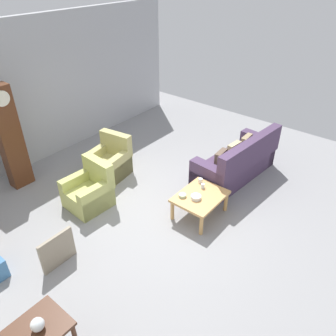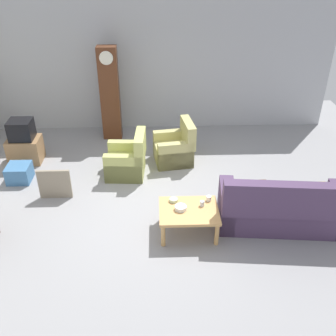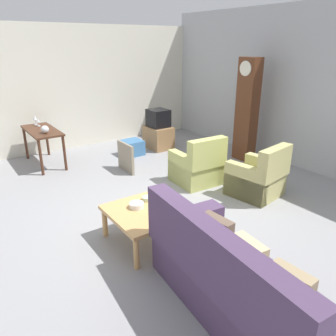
{
  "view_description": "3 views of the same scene",
  "coord_description": "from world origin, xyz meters",
  "px_view_note": "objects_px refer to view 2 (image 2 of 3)",
  "views": [
    {
      "loc": [
        -3.7,
        -3.2,
        4.19
      ],
      "look_at": [
        0.46,
        0.15,
        0.74
      ],
      "focal_mm": 35.26,
      "sensor_mm": 36.0,
      "label": 1
    },
    {
      "loc": [
        -0.05,
        -5.58,
        4.25
      ],
      "look_at": [
        0.15,
        0.34,
        0.67
      ],
      "focal_mm": 41.17,
      "sensor_mm": 36.0,
      "label": 2
    },
    {
      "loc": [
        3.7,
        -2.49,
        2.48
      ],
      "look_at": [
        -0.07,
        0.16,
        0.72
      ],
      "focal_mm": 35.31,
      "sensor_mm": 36.0,
      "label": 3
    }
  ],
  "objects_px": {
    "armchair_olive_far": "(175,149)",
    "grandfather_clock": "(110,94)",
    "couch_floral": "(283,209)",
    "bowl_white_stacked": "(181,208)",
    "bowl_shallow_green": "(174,200)",
    "tv_stand_cabinet": "(25,150)",
    "tv_crt": "(21,130)",
    "coffee_table_wood": "(189,213)",
    "cup_blue_rimmed": "(202,203)",
    "framed_picture_leaning": "(55,184)",
    "armchair_olive_near": "(128,161)",
    "cup_white_porcelain": "(209,198)",
    "storage_box_blue": "(19,173)"
  },
  "relations": [
    {
      "from": "armchair_olive_far",
      "to": "grandfather_clock",
      "type": "xyz_separation_m",
      "value": [
        -1.46,
        1.24,
        0.8
      ]
    },
    {
      "from": "couch_floral",
      "to": "bowl_white_stacked",
      "type": "distance_m",
      "value": 1.72
    },
    {
      "from": "armchair_olive_far",
      "to": "bowl_shallow_green",
      "type": "height_order",
      "value": "armchair_olive_far"
    },
    {
      "from": "tv_stand_cabinet",
      "to": "tv_crt",
      "type": "distance_m",
      "value": 0.48
    },
    {
      "from": "coffee_table_wood",
      "to": "grandfather_clock",
      "type": "xyz_separation_m",
      "value": [
        -1.57,
        3.59,
        0.71
      ]
    },
    {
      "from": "couch_floral",
      "to": "armchair_olive_far",
      "type": "height_order",
      "value": "couch_floral"
    },
    {
      "from": "tv_crt",
      "to": "cup_blue_rimmed",
      "type": "distance_m",
      "value": 4.3
    },
    {
      "from": "framed_picture_leaning",
      "to": "cup_blue_rimmed",
      "type": "height_order",
      "value": "framed_picture_leaning"
    },
    {
      "from": "armchair_olive_near",
      "to": "tv_crt",
      "type": "bearing_deg",
      "value": 164.63
    },
    {
      "from": "framed_picture_leaning",
      "to": "bowl_white_stacked",
      "type": "relative_size",
      "value": 3.14
    },
    {
      "from": "couch_floral",
      "to": "cup_white_porcelain",
      "type": "bearing_deg",
      "value": 173.51
    },
    {
      "from": "coffee_table_wood",
      "to": "tv_stand_cabinet",
      "type": "relative_size",
      "value": 1.41
    },
    {
      "from": "cup_white_porcelain",
      "to": "bowl_shallow_green",
      "type": "relative_size",
      "value": 0.59
    },
    {
      "from": "tv_crt",
      "to": "armchair_olive_far",
      "type": "bearing_deg",
      "value": -2.16
    },
    {
      "from": "armchair_olive_near",
      "to": "grandfather_clock",
      "type": "relative_size",
      "value": 0.42
    },
    {
      "from": "armchair_olive_far",
      "to": "tv_stand_cabinet",
      "type": "distance_m",
      "value": 3.25
    },
    {
      "from": "framed_picture_leaning",
      "to": "storage_box_blue",
      "type": "bearing_deg",
      "value": 144.02
    },
    {
      "from": "armchair_olive_near",
      "to": "grandfather_clock",
      "type": "bearing_deg",
      "value": 105.0
    },
    {
      "from": "armchair_olive_far",
      "to": "tv_stand_cabinet",
      "type": "relative_size",
      "value": 1.35
    },
    {
      "from": "grandfather_clock",
      "to": "bowl_white_stacked",
      "type": "xyz_separation_m",
      "value": [
        1.43,
        -3.58,
        -0.61
      ]
    },
    {
      "from": "armchair_olive_far",
      "to": "bowl_shallow_green",
      "type": "relative_size",
      "value": 6.3
    },
    {
      "from": "cup_white_porcelain",
      "to": "cup_blue_rimmed",
      "type": "relative_size",
      "value": 0.97
    },
    {
      "from": "couch_floral",
      "to": "framed_picture_leaning",
      "type": "relative_size",
      "value": 3.62
    },
    {
      "from": "grandfather_clock",
      "to": "storage_box_blue",
      "type": "relative_size",
      "value": 4.79
    },
    {
      "from": "framed_picture_leaning",
      "to": "bowl_shallow_green",
      "type": "xyz_separation_m",
      "value": [
        2.17,
        -0.82,
        0.19
      ]
    },
    {
      "from": "coffee_table_wood",
      "to": "bowl_white_stacked",
      "type": "distance_m",
      "value": 0.17
    },
    {
      "from": "armchair_olive_near",
      "to": "bowl_shallow_green",
      "type": "distance_m",
      "value": 1.84
    },
    {
      "from": "couch_floral",
      "to": "armchair_olive_far",
      "type": "bearing_deg",
      "value": 126.74
    },
    {
      "from": "bowl_white_stacked",
      "to": "framed_picture_leaning",
      "type": "bearing_deg",
      "value": 155.16
    },
    {
      "from": "couch_floral",
      "to": "storage_box_blue",
      "type": "distance_m",
      "value": 5.1
    },
    {
      "from": "grandfather_clock",
      "to": "cup_white_porcelain",
      "type": "bearing_deg",
      "value": -60.28
    },
    {
      "from": "coffee_table_wood",
      "to": "tv_crt",
      "type": "relative_size",
      "value": 2.0
    },
    {
      "from": "couch_floral",
      "to": "armchair_olive_far",
      "type": "relative_size",
      "value": 2.36
    },
    {
      "from": "armchair_olive_far",
      "to": "framed_picture_leaning",
      "type": "height_order",
      "value": "armchair_olive_far"
    },
    {
      "from": "armchair_olive_far",
      "to": "tv_crt",
      "type": "xyz_separation_m",
      "value": [
        -3.24,
        0.12,
        0.45
      ]
    },
    {
      "from": "tv_stand_cabinet",
      "to": "bowl_white_stacked",
      "type": "height_order",
      "value": "tv_stand_cabinet"
    },
    {
      "from": "coffee_table_wood",
      "to": "cup_white_porcelain",
      "type": "bearing_deg",
      "value": 34.32
    },
    {
      "from": "couch_floral",
      "to": "bowl_white_stacked",
      "type": "xyz_separation_m",
      "value": [
        -1.71,
        -0.09,
        0.13
      ]
    },
    {
      "from": "armchair_olive_near",
      "to": "tv_stand_cabinet",
      "type": "height_order",
      "value": "armchair_olive_near"
    },
    {
      "from": "armchair_olive_near",
      "to": "tv_crt",
      "type": "xyz_separation_m",
      "value": [
        -2.24,
        0.62,
        0.45
      ]
    },
    {
      "from": "framed_picture_leaning",
      "to": "bowl_shallow_green",
      "type": "relative_size",
      "value": 4.11
    },
    {
      "from": "grandfather_clock",
      "to": "bowl_white_stacked",
      "type": "height_order",
      "value": "grandfather_clock"
    },
    {
      "from": "armchair_olive_far",
      "to": "cup_white_porcelain",
      "type": "height_order",
      "value": "armchair_olive_far"
    },
    {
      "from": "cup_white_porcelain",
      "to": "armchair_olive_far",
      "type": "bearing_deg",
      "value": 102.03
    },
    {
      "from": "cup_blue_rimmed",
      "to": "bowl_white_stacked",
      "type": "relative_size",
      "value": 0.46
    },
    {
      "from": "couch_floral",
      "to": "tv_stand_cabinet",
      "type": "height_order",
      "value": "couch_floral"
    },
    {
      "from": "storage_box_blue",
      "to": "bowl_white_stacked",
      "type": "height_order",
      "value": "bowl_white_stacked"
    },
    {
      "from": "coffee_table_wood",
      "to": "tv_crt",
      "type": "distance_m",
      "value": 4.18
    },
    {
      "from": "couch_floral",
      "to": "cup_blue_rimmed",
      "type": "bearing_deg",
      "value": 179.92
    },
    {
      "from": "armchair_olive_near",
      "to": "storage_box_blue",
      "type": "relative_size",
      "value": 2.01
    }
  ]
}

